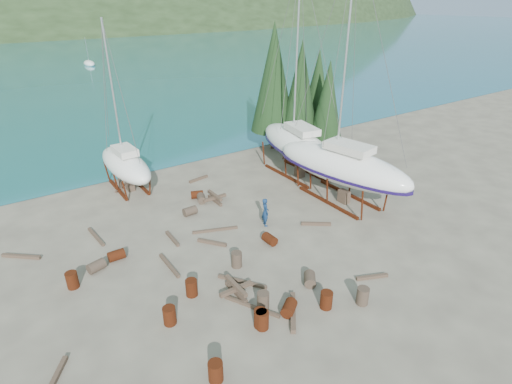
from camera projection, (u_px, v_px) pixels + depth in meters
ground at (264, 252)px, 22.89m from camera, size 600.00×600.00×0.00m
far_house_right at (72, 24)px, 177.94m from camera, size 6.60×5.60×5.60m
cypress_near_right at (300, 90)px, 35.64m from camera, size 3.60×3.60×10.00m
cypress_mid_right at (328, 102)px, 35.30m from camera, size 3.06×3.06×8.50m
cypress_back_left at (274, 78)px, 35.98m from camera, size 4.14×4.14×11.50m
cypress_far_right at (317, 90)px, 38.16m from camera, size 3.24×3.24×9.00m
moored_boat_mid at (89, 64)px, 87.21m from camera, size 2.00×5.00×6.05m
large_sailboat_near at (342, 165)px, 27.73m from camera, size 4.96×11.01×16.74m
large_sailboat_far at (297, 144)px, 31.92m from camera, size 4.68×10.44×15.95m
small_sailboat_shore at (125, 164)px, 29.77m from camera, size 2.78×7.65×12.05m
worker at (265, 212)px, 25.23m from camera, size 0.65×0.80×1.89m
drum_0 at (216, 372)px, 15.03m from camera, size 0.58×0.58×0.88m
drum_1 at (310, 279)px, 20.23m from camera, size 1.00×1.05×0.58m
drum_2 at (116, 255)px, 22.11m from camera, size 0.89×0.59×0.58m
drum_3 at (260, 318)px, 17.53m from camera, size 0.58×0.58×0.88m
drum_4 at (197, 195)px, 28.97m from camera, size 1.04×0.88×0.58m
drum_5 at (237, 259)px, 21.50m from camera, size 0.58×0.58×0.88m
drum_6 at (270, 239)px, 23.59m from camera, size 0.62×0.91×0.58m
drum_7 at (326, 300)px, 18.61m from camera, size 0.58×0.58×0.88m
drum_8 at (72, 280)px, 19.92m from camera, size 0.58×0.58×0.88m
drum_9 at (190, 211)px, 26.72m from camera, size 0.90×0.61×0.58m
drum_10 at (262, 320)px, 17.45m from camera, size 0.58×0.58×0.88m
drum_11 at (201, 198)px, 28.41m from camera, size 0.85×1.03×0.58m
drum_12 at (289, 308)px, 18.34m from camera, size 1.05×0.98×0.58m
drum_13 at (170, 316)px, 17.69m from camera, size 0.58×0.58×0.88m
drum_14 at (192, 288)px, 19.40m from camera, size 0.58×0.58×0.88m
drum_15 at (96, 266)px, 21.21m from camera, size 1.01×0.81×0.58m
drum_16 at (263, 301)px, 18.56m from camera, size 0.58×0.58×0.88m
drum_17 at (363, 296)px, 18.86m from camera, size 0.58×0.58×0.88m
timber_0 at (123, 186)px, 30.90m from camera, size 1.82×1.86×0.14m
timber_1 at (316, 224)px, 25.59m from camera, size 1.64×1.29×0.19m
timber_2 at (21, 256)px, 22.35m from camera, size 1.85×1.62×0.19m
timber_3 at (252, 306)px, 18.74m from camera, size 1.49×2.64×0.15m
timber_4 at (172, 239)px, 24.03m from camera, size 0.21×1.81×0.17m
timber_5 at (242, 282)px, 20.37m from camera, size 1.66×2.29×0.16m
timber_6 at (199, 179)px, 31.97m from camera, size 1.76×0.47×0.19m
timber_7 at (372, 277)px, 20.71m from camera, size 1.67×0.85×0.17m
timber_8 at (212, 243)px, 23.62m from camera, size 1.26×1.57×0.19m
timber_9 at (120, 183)px, 31.28m from camera, size 0.60×2.27×0.15m
timber_11 at (215, 230)px, 24.95m from camera, size 2.72×1.15×0.15m
timber_12 at (169, 265)px, 21.61m from camera, size 0.19×2.42×0.17m
timber_16 at (293, 312)px, 18.36m from camera, size 1.74×2.10×0.23m
timber_17 at (96, 237)px, 24.24m from camera, size 0.38×2.44×0.16m
timber_pile_fore at (236, 289)px, 19.52m from camera, size 1.80×1.80×0.60m
timber_pile_aft at (215, 198)px, 28.48m from camera, size 1.80×1.80×0.60m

